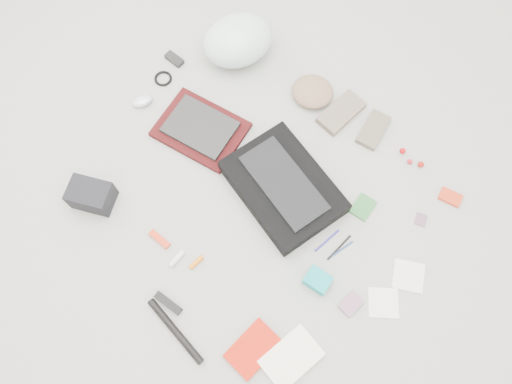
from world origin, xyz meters
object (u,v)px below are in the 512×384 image
Objects in this scene: laptop at (200,127)px; bike_helmet at (238,40)px; camera_bag at (91,195)px; book_red at (253,349)px; messenger_bag at (283,187)px; accordion_wallet at (318,280)px.

bike_helmet is (-0.15, 0.44, 0.07)m from laptop.
laptop is 0.56m from camera_bag.
laptop is 1.47× the size of book_red.
messenger_bag is at bearing -11.30° from bike_helmet.
messenger_bag is at bearing 123.22° from book_red.
messenger_bag reaches higher than accordion_wallet.
camera_bag is (0.02, -0.98, -0.05)m from bike_helmet.
camera_bag is at bearing -177.92° from book_red.
laptop is (-0.47, -0.01, -0.00)m from messenger_bag.
messenger_bag reaches higher than laptop.
laptop is 0.99m from book_red.
accordion_wallet is at bearing -16.90° from messenger_bag.
camera_bag is at bearing -112.29° from laptop.
book_red is at bearing -46.03° from messenger_bag.
camera_bag reaches higher than messenger_bag.
book_red is at bearing -45.38° from laptop.
camera_bag is at bearing -166.04° from accordion_wallet.
bike_helmet reaches higher than accordion_wallet.
camera_bag is (-0.60, -0.56, 0.02)m from messenger_bag.
bike_helmet is 1.95× the size of camera_bag.
accordion_wallet is (0.96, 0.34, -0.03)m from camera_bag.
book_red is 2.01× the size of accordion_wallet.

